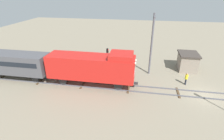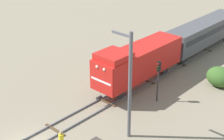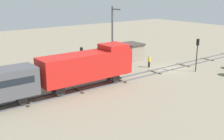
# 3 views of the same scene
# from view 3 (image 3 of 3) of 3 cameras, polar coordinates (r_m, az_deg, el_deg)

# --- Properties ---
(ground_plane) EXTENTS (110.62, 110.62, 0.00)m
(ground_plane) POSITION_cam_3_polar(r_m,az_deg,el_deg) (41.41, 11.62, 0.27)
(ground_plane) COLOR gray
(railway_track) EXTENTS (2.40, 73.74, 0.16)m
(railway_track) POSITION_cam_3_polar(r_m,az_deg,el_deg) (41.39, 11.62, 0.36)
(railway_track) COLOR #595960
(railway_track) RESTS_ON ground
(locomotive) EXTENTS (2.90, 11.60, 4.60)m
(locomotive) POSITION_cam_3_polar(r_m,az_deg,el_deg) (31.76, -4.91, 1.04)
(locomotive) COLOR red
(locomotive) RESTS_ON railway_track
(traffic_signal_near) EXTENTS (0.32, 0.34, 4.59)m
(traffic_signal_near) POSITION_cam_3_polar(r_m,az_deg,el_deg) (40.12, 16.95, 4.07)
(traffic_signal_near) COLOR #262628
(traffic_signal_near) RESTS_ON ground
(traffic_signal_mid) EXTENTS (0.32, 0.34, 4.10)m
(traffic_signal_mid) POSITION_cam_3_polar(r_m,az_deg,el_deg) (35.20, -6.17, 2.59)
(traffic_signal_mid) COLOR #262628
(traffic_signal_mid) RESTS_ON ground
(worker_near_track) EXTENTS (0.38, 0.38, 1.70)m
(worker_near_track) POSITION_cam_3_polar(r_m,az_deg,el_deg) (41.45, 7.56, 1.89)
(worker_near_track) COLOR #262B38
(worker_near_track) RESTS_ON ground
(catenary_mast) EXTENTS (1.94, 0.28, 8.87)m
(catenary_mast) POSITION_cam_3_polar(r_m,az_deg,el_deg) (39.48, 0.14, 6.81)
(catenary_mast) COLOR #595960
(catenary_mast) RESTS_ON ground
(relay_hut) EXTENTS (3.50, 2.90, 2.74)m
(relay_hut) POSITION_cam_3_polar(r_m,az_deg,el_deg) (45.71, 4.03, 3.79)
(relay_hut) COLOR gray
(relay_hut) RESTS_ON ground
(bush_near) EXTENTS (2.86, 2.34, 2.08)m
(bush_near) POSITION_cam_3_polar(r_m,az_deg,el_deg) (35.43, -18.14, -1.06)
(bush_near) COLOR #375F26
(bush_near) RESTS_ON ground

